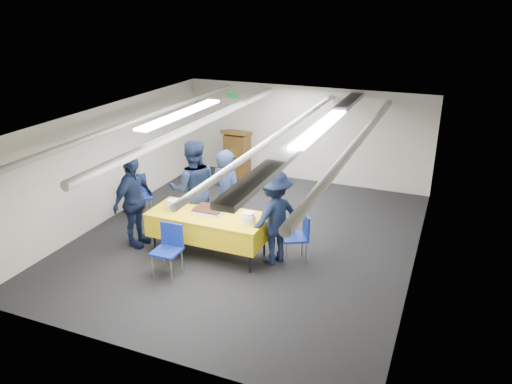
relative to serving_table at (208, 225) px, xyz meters
The scene contains 14 objects.
ground 1.06m from the serving_table, 63.93° to the left, with size 7.00×7.00×0.00m, color black.
room_shell 1.81m from the serving_table, 68.10° to the left, with size 6.00×7.00×2.30m.
serving_table is the anchor object (origin of this frame).
sheet_cake 0.26m from the serving_table, 96.19° to the left, with size 0.53×0.41×0.09m.
plate_stack_left 0.72m from the serving_table, behind, with size 0.25×0.25×0.17m.
plate_stack_right 0.83m from the serving_table, ahead, with size 0.24×0.24×0.18m.
podium 4.04m from the serving_table, 107.34° to the left, with size 0.62×0.53×1.25m.
chair_near 0.89m from the serving_table, 108.03° to the right, with size 0.43×0.43×0.87m.
chair_right 1.59m from the serving_table, 13.71° to the left, with size 0.57×0.57×0.87m.
chair_left 2.27m from the serving_table, 156.32° to the left, with size 0.59×0.59×0.87m.
sailor_a 0.61m from the serving_table, 75.01° to the left, with size 0.66×0.43×1.80m, color black.
sailor_b 0.89m from the serving_table, 136.41° to the left, with size 0.91×0.71×1.87m, color black.
sailor_c 1.44m from the serving_table, behind, with size 0.99×0.41×1.69m, color black.
sailor_d 1.18m from the serving_table, ahead, with size 1.07×0.61×1.65m, color black.
Camera 1 is at (3.35, -7.73, 4.28)m, focal length 35.00 mm.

